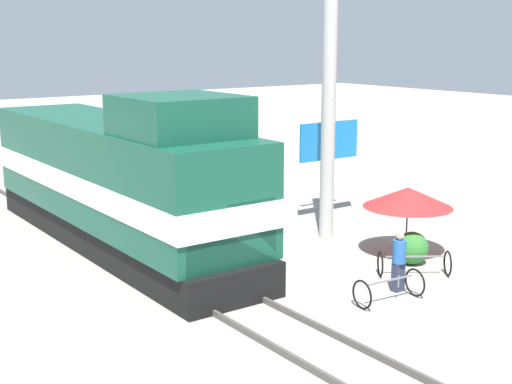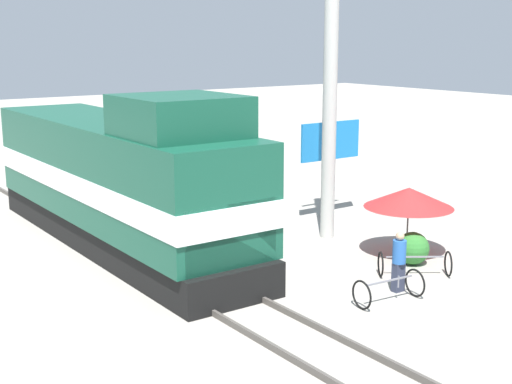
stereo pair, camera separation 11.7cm
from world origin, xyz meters
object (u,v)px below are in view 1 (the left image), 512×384
(utility_pole, at_px, (329,78))
(billboard_sign, at_px, (329,146))
(vendor_umbrella, at_px, (408,197))
(person_bystander, at_px, (399,259))
(bicycle, at_px, (414,263))
(locomotive, at_px, (121,182))
(bicycle_spare, at_px, (389,288))

(utility_pole, xyz_separation_m, billboard_sign, (1.66, 1.80, -2.45))
(vendor_umbrella, distance_m, person_bystander, 3.28)
(billboard_sign, distance_m, bicycle, 6.91)
(person_bystander, distance_m, bicycle, 1.41)
(utility_pole, xyz_separation_m, bicycle, (-0.66, -4.31, -4.69))
(billboard_sign, bearing_deg, locomotive, 173.27)
(locomotive, bearing_deg, person_bystander, -62.37)
(vendor_umbrella, xyz_separation_m, person_bystander, (-2.44, -1.98, -0.91))
(bicycle, distance_m, bicycle_spare, 2.21)
(locomotive, bearing_deg, bicycle, -53.58)
(locomotive, distance_m, billboard_sign, 7.56)
(utility_pole, xyz_separation_m, bicycle_spare, (-2.64, -5.30, -4.68))
(vendor_umbrella, relative_size, billboard_sign, 0.76)
(person_bystander, bearing_deg, locomotive, 117.63)
(bicycle, xyz_separation_m, bicycle_spare, (-1.97, -0.99, 0.01))
(bicycle, bearing_deg, person_bystander, -30.63)
(bicycle, bearing_deg, utility_pole, -154.21)
(person_bystander, bearing_deg, billboard_sign, 62.13)
(bicycle, bearing_deg, billboard_sign, -166.25)
(locomotive, distance_m, bicycle_spare, 8.76)
(utility_pole, height_order, person_bystander, utility_pole)
(billboard_sign, distance_m, person_bystander, 7.75)
(bicycle, bearing_deg, locomotive, -109.03)
(locomotive, relative_size, person_bystander, 8.53)
(locomotive, bearing_deg, utility_pole, -24.73)
(bicycle_spare, bearing_deg, utility_pole, -21.34)
(person_bystander, height_order, bicycle, person_bystander)
(person_bystander, xyz_separation_m, bicycle, (1.21, 0.56, -0.48))
(locomotive, height_order, person_bystander, locomotive)
(utility_pole, distance_m, bicycle, 6.41)
(billboard_sign, height_order, bicycle, billboard_sign)
(locomotive, xyz_separation_m, bicycle, (5.16, -7.00, -1.69))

